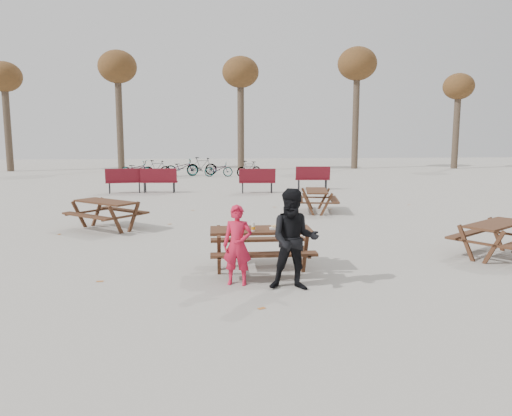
{
  "coord_description": "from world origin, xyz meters",
  "views": [
    {
      "loc": [
        -0.83,
        -8.7,
        2.47
      ],
      "look_at": [
        0.0,
        1.0,
        1.0
      ],
      "focal_mm": 35.0,
      "sensor_mm": 36.0,
      "label": 1
    }
  ],
  "objects": [
    {
      "name": "ground",
      "position": [
        0.0,
        0.0,
        0.0
      ],
      "size": [
        80.0,
        80.0,
        0.0
      ],
      "primitive_type": "plane",
      "color": "gray",
      "rests_on": "ground"
    },
    {
      "name": "main_picnic_table",
      "position": [
        0.0,
        0.0,
        0.59
      ],
      "size": [
        1.8,
        1.45,
        0.78
      ],
      "color": "#351D13",
      "rests_on": "ground"
    },
    {
      "name": "food_tray",
      "position": [
        0.24,
        -0.08,
        0.79
      ],
      "size": [
        0.18,
        0.11,
        0.03
      ],
      "primitive_type": "cube",
      "color": "white",
      "rests_on": "main_picnic_table"
    },
    {
      "name": "bread_roll",
      "position": [
        0.24,
        -0.08,
        0.83
      ],
      "size": [
        0.14,
        0.06,
        0.05
      ],
      "primitive_type": "ellipsoid",
      "color": "tan",
      "rests_on": "food_tray"
    },
    {
      "name": "soda_bottle",
      "position": [
        -0.15,
        -0.22,
        0.85
      ],
      "size": [
        0.07,
        0.07,
        0.17
      ],
      "color": "silver",
      "rests_on": "main_picnic_table"
    },
    {
      "name": "child",
      "position": [
        -0.45,
        -0.77,
        0.66
      ],
      "size": [
        0.54,
        0.41,
        1.32
      ],
      "primitive_type": "imported",
      "rotation": [
        0.0,
        0.0,
        -0.21
      ],
      "color": "red",
      "rests_on": "ground"
    },
    {
      "name": "adult",
      "position": [
        0.42,
        -1.11,
        0.81
      ],
      "size": [
        0.86,
        0.71,
        1.61
      ],
      "primitive_type": "imported",
      "rotation": [
        0.0,
        0.0,
        -0.14
      ],
      "color": "black",
      "rests_on": "ground"
    },
    {
      "name": "picnic_table_east",
      "position": [
        4.78,
        0.63,
        0.35
      ],
      "size": [
        2.06,
        2.0,
        0.69
      ],
      "primitive_type": null,
      "rotation": [
        0.0,
        0.0,
        0.63
      ],
      "color": "#351D13",
      "rests_on": "ground"
    },
    {
      "name": "picnic_table_north",
      "position": [
        -3.6,
        4.24,
        0.37
      ],
      "size": [
        2.22,
        2.18,
        0.74
      ],
      "primitive_type": null,
      "rotation": [
        0.0,
        0.0,
        -0.7
      ],
      "color": "#351D13",
      "rests_on": "ground"
    },
    {
      "name": "picnic_table_far",
      "position": [
        2.39,
        6.6,
        0.35
      ],
      "size": [
        1.55,
        1.82,
        0.7
      ],
      "primitive_type": null,
      "rotation": [
        0.0,
        0.0,
        1.41
      ],
      "color": "#351D13",
      "rests_on": "ground"
    },
    {
      "name": "park_bench_row",
      "position": [
        -0.78,
        12.31,
        0.52
      ],
      "size": [
        9.64,
        1.69,
        1.03
      ],
      "color": "maroon",
      "rests_on": "ground"
    },
    {
      "name": "bicycle_row",
      "position": [
        -2.44,
        19.86,
        0.48
      ],
      "size": [
        7.98,
        2.59,
        1.06
      ],
      "color": "black",
      "rests_on": "ground"
    },
    {
      "name": "tree_row",
      "position": [
        0.9,
        25.15,
        6.19
      ],
      "size": [
        32.17,
        3.52,
        8.26
      ],
      "color": "#382B21",
      "rests_on": "ground"
    },
    {
      "name": "fallen_leaves",
      "position": [
        0.5,
        2.5,
        0.0
      ],
      "size": [
        11.0,
        11.0,
        0.01
      ],
      "primitive_type": null,
      "color": "#B5672B",
      "rests_on": "ground"
    }
  ]
}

